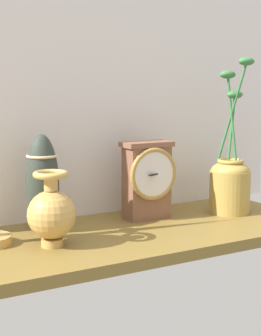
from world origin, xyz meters
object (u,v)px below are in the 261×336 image
object	(u,v)px
mantel_clock	(148,179)
tall_ceramic_vase	(43,183)
brass_vase_jar	(230,180)
brass_vase_bulbous	(51,212)

from	to	relation	value
mantel_clock	tall_ceramic_vase	distance (cm)	25.97
tall_ceramic_vase	mantel_clock	bearing A→B (deg)	-2.76
brass_vase_jar	mantel_clock	bearing A→B (deg)	166.93
brass_vase_bulbous	tall_ceramic_vase	size ratio (longest dim) A/B	0.71
brass_vase_jar	tall_ceramic_vase	xyz separation A→B (cm)	(-47.13, 6.18, 2.45)
brass_vase_bulbous	brass_vase_jar	world-z (taller)	brass_vase_jar
brass_vase_bulbous	brass_vase_jar	distance (cm)	49.59
mantel_clock	brass_vase_jar	world-z (taller)	brass_vase_jar
brass_vase_bulbous	mantel_clock	bearing A→B (deg)	19.19
brass_vase_jar	tall_ceramic_vase	world-z (taller)	brass_vase_jar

